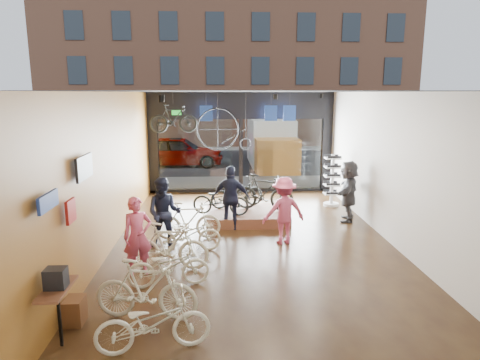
{
  "coord_description": "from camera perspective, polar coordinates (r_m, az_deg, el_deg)",
  "views": [
    {
      "loc": [
        -0.87,
        -10.26,
        3.78
      ],
      "look_at": [
        -0.27,
        1.4,
        1.39
      ],
      "focal_mm": 32.0,
      "sensor_mm": 36.0,
      "label": 1
    }
  ],
  "objects": [
    {
      "name": "ground_plane",
      "position": [
        10.97,
        1.8,
        -8.68
      ],
      "size": [
        7.0,
        12.0,
        0.04
      ],
      "primitive_type": "cube",
      "color": "black",
      "rests_on": "ground"
    },
    {
      "name": "ceiling",
      "position": [
        10.29,
        1.94,
        11.81
      ],
      "size": [
        7.0,
        12.0,
        0.04
      ],
      "primitive_type": "cube",
      "color": "black",
      "rests_on": "ground"
    },
    {
      "name": "wall_left",
      "position": [
        10.76,
        -17.17,
        1.01
      ],
      "size": [
        0.04,
        12.0,
        3.8
      ],
      "primitive_type": "cube",
      "color": "#9A681D",
      "rests_on": "ground"
    },
    {
      "name": "wall_right",
      "position": [
        11.31,
        19.94,
        1.33
      ],
      "size": [
        0.04,
        12.0,
        3.8
      ],
      "primitive_type": "cube",
      "color": "beige",
      "rests_on": "ground"
    },
    {
      "name": "wall_back",
      "position": [
        4.71,
        8.12,
        -12.02
      ],
      "size": [
        7.0,
        0.04,
        3.8
      ],
      "primitive_type": "cube",
      "color": "beige",
      "rests_on": "ground"
    },
    {
      "name": "storefront",
      "position": [
        16.39,
        0.11,
        5.0
      ],
      "size": [
        7.0,
        0.26,
        3.8
      ],
      "primitive_type": null,
      "color": "black",
      "rests_on": "ground"
    },
    {
      "name": "exit_sign",
      "position": [
        16.22,
        -8.46,
        8.89
      ],
      "size": [
        0.35,
        0.06,
        0.18
      ],
      "primitive_type": "cube",
      "color": "#198C26",
      "rests_on": "storefront"
    },
    {
      "name": "street_road",
      "position": [
        25.55,
        -0.97,
        3.06
      ],
      "size": [
        30.0,
        18.0,
        0.02
      ],
      "primitive_type": "cube",
      "color": "black",
      "rests_on": "ground"
    },
    {
      "name": "sidewalk_near",
      "position": [
        17.87,
        -0.1,
        -0.43
      ],
      "size": [
        30.0,
        2.4,
        0.12
      ],
      "primitive_type": "cube",
      "color": "slate",
      "rests_on": "ground"
    },
    {
      "name": "sidewalk_far",
      "position": [
        29.5,
        -1.24,
        4.34
      ],
      "size": [
        30.0,
        2.0,
        0.12
      ],
      "primitive_type": "cube",
      "color": "slate",
      "rests_on": "ground"
    },
    {
      "name": "opposite_building",
      "position": [
        31.93,
        -1.44,
        17.37
      ],
      "size": [
        26.0,
        5.0,
        14.0
      ],
      "primitive_type": "cube",
      "color": "brown",
      "rests_on": "ground"
    },
    {
      "name": "street_car",
      "position": [
        22.55,
        -8.2,
        3.84
      ],
      "size": [
        4.6,
        1.85,
        1.57
      ],
      "primitive_type": "imported",
      "rotation": [
        0.0,
        0.0,
        1.57
      ],
      "color": "gray",
      "rests_on": "street_road"
    },
    {
      "name": "box_truck",
      "position": [
        21.58,
        4.32,
        4.77
      ],
      "size": [
        2.08,
        6.25,
        2.46
      ],
      "primitive_type": null,
      "color": "silver",
      "rests_on": "street_road"
    },
    {
      "name": "floor_bike_0",
      "position": [
        6.76,
        -11.53,
        -18.18
      ],
      "size": [
        1.78,
        0.88,
        0.89
      ],
      "primitive_type": "imported",
      "rotation": [
        0.0,
        0.0,
        1.75
      ],
      "color": "beige",
      "rests_on": "ground_plane"
    },
    {
      "name": "floor_bike_1",
      "position": [
        7.57,
        -12.41,
        -14.1
      ],
      "size": [
        1.83,
        0.78,
        1.07
      ],
      "primitive_type": "imported",
      "rotation": [
        0.0,
        0.0,
        1.41
      ],
      "color": "beige",
      "rests_on": "ground_plane"
    },
    {
      "name": "floor_bike_2",
      "position": [
        8.71,
        -9.54,
        -11.26
      ],
      "size": [
        1.67,
        0.78,
        0.84
      ],
      "primitive_type": "imported",
      "rotation": [
        0.0,
        0.0,
        1.71
      ],
      "color": "beige",
      "rests_on": "ground_plane"
    },
    {
      "name": "floor_bike_3",
      "position": [
        9.47,
        -9.46,
        -8.69
      ],
      "size": [
        1.79,
        0.69,
        1.05
      ],
      "primitive_type": "imported",
      "rotation": [
        0.0,
        0.0,
        1.46
      ],
      "color": "beige",
      "rests_on": "ground_plane"
    },
    {
      "name": "floor_bike_4",
      "position": [
        10.43,
        -7.06,
        -7.26
      ],
      "size": [
        1.68,
        0.76,
        0.85
      ],
      "primitive_type": "imported",
      "rotation": [
        0.0,
        0.0,
        1.7
      ],
      "color": "beige",
      "rests_on": "ground_plane"
    },
    {
      "name": "floor_bike_5",
      "position": [
        11.27,
        -6.88,
        -5.4
      ],
      "size": [
        1.7,
        0.58,
        1.01
      ],
      "primitive_type": "imported",
      "rotation": [
        0.0,
        0.0,
        1.64
      ],
      "color": "beige",
      "rests_on": "ground_plane"
    },
    {
      "name": "display_platform",
      "position": [
        12.89,
        0.95,
        -4.77
      ],
      "size": [
        2.4,
        1.8,
        0.3
      ],
      "primitive_type": "cube",
      "color": "#573221",
      "rests_on": "ground_plane"
    },
    {
      "name": "display_bike_left",
      "position": [
        12.36,
        -2.61,
        -2.71
      ],
      "size": [
        1.73,
        0.92,
        0.86
      ],
      "primitive_type": "imported",
      "rotation": [
        0.0,
        0.0,
        1.35
      ],
      "color": "black",
      "rests_on": "display_platform"
    },
    {
      "name": "display_bike_mid",
      "position": [
        12.83,
        3.17,
        -1.66
      ],
      "size": [
        1.88,
        1.02,
        1.08
      ],
      "primitive_type": "imported",
      "rotation": [
        0.0,
        0.0,
        1.27
      ],
      "color": "black",
      "rests_on": "display_platform"
    },
    {
      "name": "display_bike_right",
      "position": [
        13.18,
        -0.41,
        -1.7
      ],
      "size": [
        1.82,
        1.14,
        0.9
      ],
      "primitive_type": "imported",
      "rotation": [
        0.0,
        0.0,
        1.91
      ],
      "color": "black",
      "rests_on": "display_platform"
    },
    {
      "name": "customer_0",
      "position": [
        9.24,
        -13.5,
        -7.3
      ],
      "size": [
        0.72,
        0.62,
        1.68
      ],
      "primitive_type": "imported",
      "rotation": [
        0.0,
        0.0,
        0.43
      ],
      "color": "#CC4C72",
      "rests_on": "ground_plane"
    },
    {
      "name": "customer_1",
      "position": [
        10.62,
        -10.07,
        -4.4
      ],
      "size": [
        0.92,
        0.74,
        1.77
      ],
      "primitive_type": "imported",
      "rotation": [
        0.0,
        0.0,
        -0.09
      ],
      "color": "#161C33",
      "rests_on": "ground_plane"
    },
    {
      "name": "customer_2",
      "position": [
        11.9,
        -1.17,
        -2.41
      ],
      "size": [
        1.13,
        0.66,
        1.8
      ],
      "primitive_type": "imported",
      "rotation": [
        0.0,
        0.0,
        2.92
      ],
      "color": "#161C33",
      "rests_on": "ground_plane"
    },
    {
      "name": "customer_3",
      "position": [
        10.86,
        5.86,
        -4.08
      ],
      "size": [
        1.22,
        0.87,
        1.71
      ],
      "primitive_type": "imported",
      "rotation": [
        0.0,
        0.0,
        3.37
      ],
      "color": "#CC4C72",
      "rests_on": "ground_plane"
    },
    {
      "name": "customer_5",
      "position": [
        13.1,
        14.26,
        -1.43
      ],
      "size": [
        1.08,
        1.77,
        1.82
      ],
      "primitive_type": "imported",
      "rotation": [
        0.0,
        0.0,
        4.37
      ],
      "color": "#3F3F44",
      "rests_on": "ground_plane"
    },
    {
      "name": "sunglasses_rack",
      "position": [
        14.71,
        12.17,
        -0.06
      ],
      "size": [
        0.57,
        0.5,
        1.75
      ],
      "primitive_type": null,
      "rotation": [
        0.0,
        0.0,
        -0.15
      ],
      "color": "white",
      "rests_on": "ground_plane"
    },
    {
      "name": "wall_merch",
      "position": [
        7.62,
        -22.24,
        -8.29
      ],
      "size": [
        0.4,
        2.4,
        2.6
      ],
      "primitive_type": null,
      "color": "navy",
      "rests_on": "wall_left"
    },
    {
      "name": "penny_farthing",
      "position": [
        14.74,
        -1.81,
        6.6
      ],
      "size": [
        1.81,
        0.06,
        1.45
      ],
      "primitive_type": null,
      "color": "black",
      "rests_on": "ceiling"
    },
    {
      "name": "hung_bike",
      "position": [
        14.56,
        -8.87,
        8.09
      ],
      "size": [
        1.62,
        0.63,
        0.95
      ],
      "primitive_type": "imported",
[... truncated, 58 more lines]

